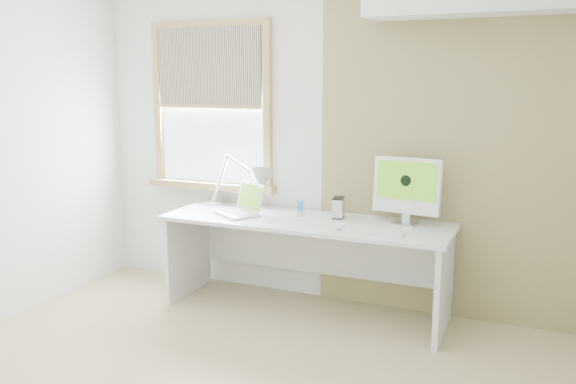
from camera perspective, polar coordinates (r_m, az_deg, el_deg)
The scene contains 11 objects.
room at distance 3.16m, azimuth -7.58°, elevation 2.12°, with size 4.04×3.54×2.64m.
accent_wall at distance 4.48m, azimuth 15.46°, elevation 4.33°, with size 2.00×0.02×2.60m, color #8C8352.
window at distance 5.11m, azimuth -7.44°, elevation 8.11°, with size 1.20×0.14×1.42m.
desk at distance 4.59m, azimuth 1.91°, elevation -4.88°, with size 2.20×0.70×0.73m.
desk_lamp at distance 4.75m, azimuth -3.48°, elevation 0.89°, with size 0.75×0.39×0.44m.
laptop at distance 4.68m, azimuth -4.41°, elevation -1.38°, with size 0.45×0.43×0.25m.
phone_dock at distance 4.60m, azimuth 1.21°, elevation -1.86°, with size 0.07×0.07×0.13m.
external_drive at distance 4.54m, azimuth 4.87°, elevation -1.52°, with size 0.09×0.13×0.16m.
imac at distance 4.38m, azimuth 11.36°, elevation 0.47°, with size 0.51×0.19×0.49m.
keyboard at distance 4.14m, azimuth 8.23°, elevation -3.78°, with size 0.44×0.15×0.02m.
mouse at distance 4.21m, azimuth 5.07°, elevation -3.39°, with size 0.06×0.10×0.03m, color white.
Camera 1 is at (1.61, -2.68, 1.76)m, focal length 36.99 mm.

